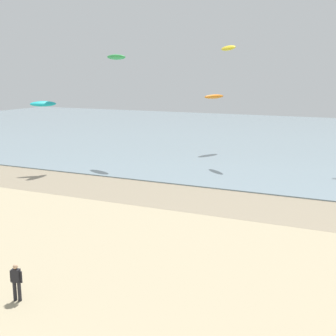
{
  "coord_description": "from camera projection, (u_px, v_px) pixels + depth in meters",
  "views": [
    {
      "loc": [
        10.17,
        -7.84,
        9.84
      ],
      "look_at": [
        0.66,
        12.81,
        5.07
      ],
      "focal_mm": 48.64,
      "sensor_mm": 36.0,
      "label": 1
    }
  ],
  "objects": [
    {
      "name": "wet_sand_strip",
      "position": [
        225.0,
        202.0,
        35.22
      ],
      "size": [
        120.0,
        7.31,
        0.01
      ],
      "primitive_type": "cube",
      "color": "gray",
      "rests_on": "ground"
    },
    {
      "name": "sea",
      "position": [
        302.0,
        138.0,
        69.57
      ],
      "size": [
        160.0,
        70.0,
        0.1
      ],
      "primitive_type": "cube",
      "color": "gray",
      "rests_on": "ground"
    },
    {
      "name": "person_right_flank",
      "position": [
        16.0,
        281.0,
        19.87
      ],
      "size": [
        0.56,
        0.3,
        1.71
      ],
      "color": "#232328",
      "rests_on": "ground"
    },
    {
      "name": "kite_aloft_0",
      "position": [
        228.0,
        48.0,
        48.01
      ],
      "size": [
        2.7,
        2.66,
        0.8
      ],
      "primitive_type": "ellipsoid",
      "rotation": [
        0.46,
        0.0,
        5.51
      ],
      "color": "yellow"
    },
    {
      "name": "kite_aloft_5",
      "position": [
        43.0,
        104.0,
        45.13
      ],
      "size": [
        2.48,
        2.38,
        0.72
      ],
      "primitive_type": "ellipsoid",
      "rotation": [
        0.45,
        0.0,
        0.74
      ],
      "color": "#19B2B7"
    },
    {
      "name": "kite_aloft_6",
      "position": [
        214.0,
        97.0,
        55.92
      ],
      "size": [
        2.31,
        3.44,
        0.65
      ],
      "primitive_type": "ellipsoid",
      "rotation": [
        0.12,
        0.0,
        4.31
      ],
      "color": "orange"
    },
    {
      "name": "kite_aloft_8",
      "position": [
        116.0,
        57.0,
        47.72
      ],
      "size": [
        3.12,
        2.07,
        0.74
      ],
      "primitive_type": "ellipsoid",
      "rotation": [
        -0.31,
        0.0,
        5.9
      ],
      "color": "green"
    }
  ]
}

